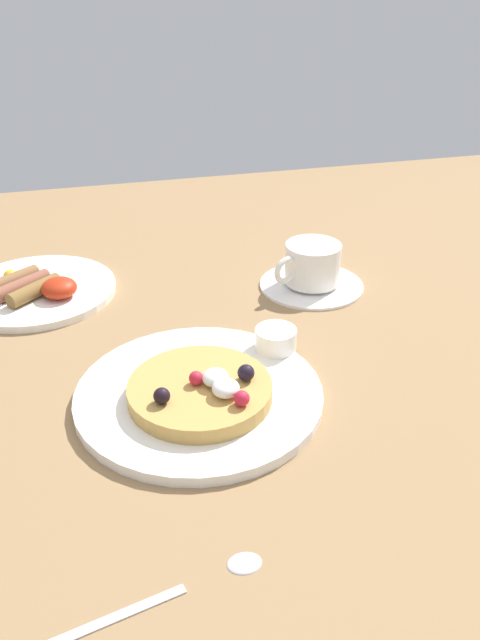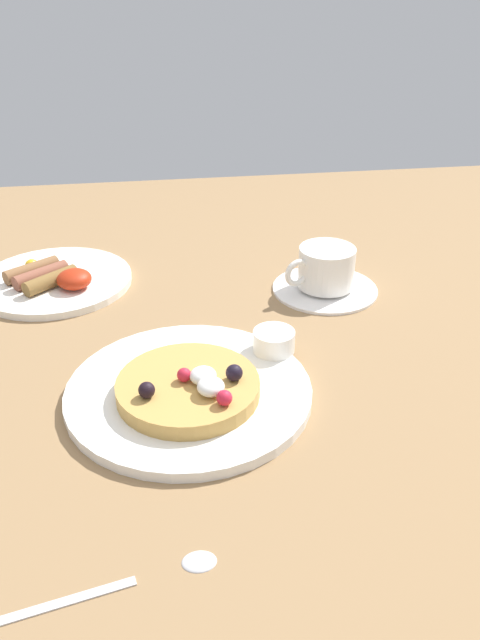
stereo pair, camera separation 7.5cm
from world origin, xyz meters
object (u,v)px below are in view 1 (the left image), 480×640
(syrup_ramekin, at_px, (277,341))
(coffee_cup, at_px, (312,263))
(teaspoon, at_px, (198,581))
(coffee_saucer, at_px, (311,284))
(pancake_plate, at_px, (199,395))
(breakfast_plate, at_px, (36,291))

(syrup_ramekin, xyz_separation_m, coffee_cup, (0.11, 0.17, 0.01))
(coffee_cup, distance_m, teaspoon, 0.52)
(coffee_cup, relative_size, teaspoon, 0.64)
(syrup_ramekin, xyz_separation_m, coffee_saucer, (0.11, 0.17, -0.02))
(syrup_ramekin, distance_m, coffee_cup, 0.20)
(coffee_saucer, xyz_separation_m, teaspoon, (-0.26, -0.45, -0.00))
(pancake_plate, height_order, coffee_cup, coffee_cup)
(coffee_cup, height_order, teaspoon, coffee_cup)
(syrup_ramekin, relative_size, coffee_cup, 0.47)
(pancake_plate, distance_m, teaspoon, 0.23)
(pancake_plate, height_order, syrup_ramekin, syrup_ramekin)
(coffee_cup, bearing_deg, pancake_plate, -133.34)
(breakfast_plate, distance_m, coffee_saucer, 0.39)
(syrup_ramekin, height_order, breakfast_plate, syrup_ramekin)
(coffee_cup, bearing_deg, breakfast_plate, 168.44)
(pancake_plate, bearing_deg, breakfast_plate, 119.70)
(pancake_plate, bearing_deg, teaspoon, -102.02)
(syrup_ramekin, distance_m, coffee_saucer, 0.20)
(coffee_cup, xyz_separation_m, teaspoon, (-0.26, -0.45, -0.04))
(coffee_saucer, bearing_deg, coffee_cup, -158.27)
(pancake_plate, relative_size, coffee_cup, 2.53)
(breakfast_plate, bearing_deg, syrup_ramekin, -41.67)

